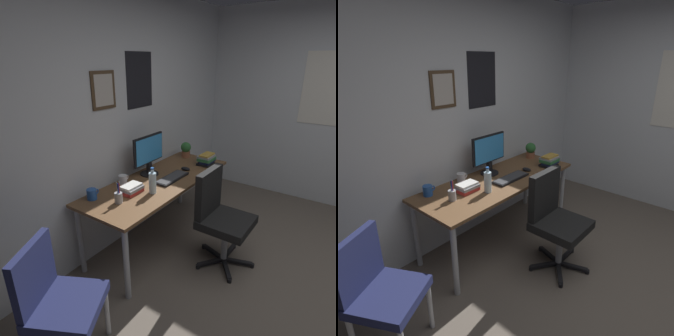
% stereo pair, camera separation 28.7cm
% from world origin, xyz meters
% --- Properties ---
extents(ground_plane, '(5.28, 5.28, 0.00)m').
position_xyz_m(ground_plane, '(0.00, 0.00, 0.00)').
color(ground_plane, '#60564C').
extents(wall_back, '(4.40, 0.10, 2.60)m').
position_xyz_m(wall_back, '(-0.00, 2.15, 1.30)').
color(wall_back, silver).
rests_on(wall_back, ground_plane).
extents(desk, '(1.83, 0.69, 0.72)m').
position_xyz_m(desk, '(0.13, 1.73, 0.65)').
color(desk, brown).
rests_on(desk, ground_plane).
extents(office_chair, '(0.55, 0.57, 0.95)m').
position_xyz_m(office_chair, '(0.15, 1.05, 0.53)').
color(office_chair, black).
rests_on(office_chair, ground_plane).
extents(side_chair, '(0.57, 0.57, 0.88)m').
position_xyz_m(side_chair, '(-1.34, 1.47, 0.50)').
color(side_chair, '#1E234C').
rests_on(side_chair, ground_plane).
extents(monitor, '(0.46, 0.20, 0.43)m').
position_xyz_m(monitor, '(0.18, 1.91, 0.96)').
color(monitor, black).
rests_on(monitor, desk).
extents(keyboard, '(0.43, 0.15, 0.03)m').
position_xyz_m(keyboard, '(0.21, 1.63, 0.74)').
color(keyboard, black).
rests_on(keyboard, desk).
extents(computer_mouse, '(0.06, 0.11, 0.04)m').
position_xyz_m(computer_mouse, '(0.51, 1.65, 0.74)').
color(computer_mouse, black).
rests_on(computer_mouse, desk).
extents(water_bottle, '(0.07, 0.07, 0.25)m').
position_xyz_m(water_bottle, '(-0.17, 1.60, 0.83)').
color(water_bottle, silver).
rests_on(water_bottle, desk).
extents(coffee_mug_near, '(0.13, 0.09, 0.09)m').
position_xyz_m(coffee_mug_near, '(-0.18, 1.97, 0.77)').
color(coffee_mug_near, white).
rests_on(coffee_mug_near, desk).
extents(coffee_mug_far, '(0.13, 0.09, 0.10)m').
position_xyz_m(coffee_mug_far, '(-0.58, 1.96, 0.77)').
color(coffee_mug_far, '#2659B2').
rests_on(coffee_mug_far, desk).
extents(potted_plant, '(0.13, 0.13, 0.19)m').
position_xyz_m(potted_plant, '(0.91, 1.89, 0.83)').
color(potted_plant, brown).
rests_on(potted_plant, desk).
extents(pen_cup, '(0.07, 0.07, 0.20)m').
position_xyz_m(pen_cup, '(-0.50, 1.72, 0.78)').
color(pen_cup, '#9EA0A5').
rests_on(pen_cup, desk).
extents(book_stack_left, '(0.23, 0.17, 0.13)m').
position_xyz_m(book_stack_left, '(0.80, 1.54, 0.79)').
color(book_stack_left, black).
rests_on(book_stack_left, desk).
extents(book_stack_right, '(0.20, 0.15, 0.08)m').
position_xyz_m(book_stack_right, '(-0.28, 1.76, 0.76)').
color(book_stack_right, '#B22D28').
rests_on(book_stack_right, desk).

